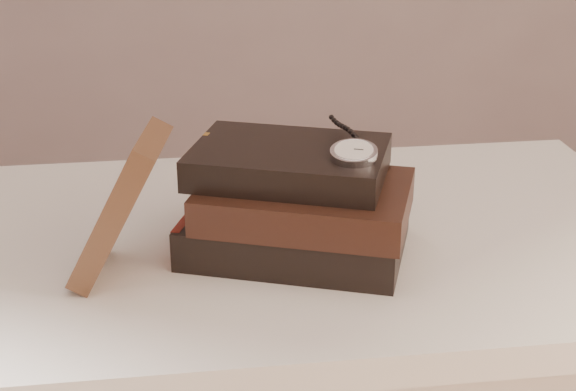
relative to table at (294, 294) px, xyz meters
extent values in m
cube|color=white|center=(0.00, 0.00, 0.07)|extent=(1.00, 0.60, 0.04)
cube|color=white|center=(0.00, 0.00, 0.01)|extent=(0.88, 0.49, 0.08)
cylinder|color=white|center=(0.45, 0.25, -0.30)|extent=(0.05, 0.05, 0.71)
cube|color=black|center=(0.00, -0.05, 0.12)|extent=(0.31, 0.26, 0.05)
cube|color=#F6E5C9|center=(0.00, -0.05, 0.12)|extent=(0.30, 0.25, 0.04)
cube|color=gold|center=(-0.12, 0.02, 0.12)|extent=(0.01, 0.01, 0.05)
cube|color=maroon|center=(-0.12, -0.01, 0.12)|extent=(0.07, 0.16, 0.05)
cube|color=black|center=(0.00, -0.06, 0.16)|extent=(0.29, 0.25, 0.04)
cube|color=#F6E5C9|center=(0.01, -0.06, 0.16)|extent=(0.28, 0.23, 0.03)
cube|color=gold|center=(-0.10, 0.00, 0.16)|extent=(0.01, 0.01, 0.05)
cube|color=black|center=(-0.01, -0.04, 0.21)|extent=(0.27, 0.23, 0.04)
cube|color=#F6E5C9|center=(-0.01, -0.04, 0.21)|extent=(0.26, 0.22, 0.03)
cube|color=gold|center=(-0.11, 0.03, 0.21)|extent=(0.01, 0.01, 0.04)
cube|color=#3E2517|center=(-0.21, -0.09, 0.18)|extent=(0.13, 0.13, 0.18)
cylinder|color=silver|center=(0.06, -0.09, 0.23)|extent=(0.07, 0.07, 0.02)
cylinder|color=white|center=(0.06, -0.09, 0.24)|extent=(0.06, 0.06, 0.01)
torus|color=silver|center=(0.06, -0.09, 0.24)|extent=(0.07, 0.07, 0.01)
cylinder|color=silver|center=(0.07, -0.06, 0.23)|extent=(0.01, 0.01, 0.01)
cube|color=black|center=(0.06, -0.09, 0.24)|extent=(0.01, 0.01, 0.00)
cube|color=black|center=(0.06, -0.09, 0.24)|extent=(0.01, 0.01, 0.00)
sphere|color=black|center=(0.07, -0.05, 0.24)|extent=(0.01, 0.01, 0.01)
sphere|color=black|center=(0.07, -0.04, 0.24)|extent=(0.01, 0.01, 0.01)
sphere|color=black|center=(0.06, -0.03, 0.24)|extent=(0.01, 0.01, 0.01)
sphere|color=black|center=(0.06, -0.03, 0.24)|extent=(0.01, 0.01, 0.01)
sphere|color=black|center=(0.06, -0.02, 0.24)|extent=(0.01, 0.01, 0.01)
sphere|color=black|center=(0.06, -0.01, 0.24)|extent=(0.01, 0.01, 0.01)
sphere|color=black|center=(0.06, 0.00, 0.24)|extent=(0.01, 0.01, 0.01)
sphere|color=black|center=(0.06, 0.01, 0.24)|extent=(0.01, 0.01, 0.01)
sphere|color=black|center=(0.05, 0.02, 0.24)|extent=(0.01, 0.01, 0.01)
sphere|color=black|center=(0.05, 0.03, 0.24)|extent=(0.01, 0.01, 0.01)
torus|color=silver|center=(-0.09, 0.07, 0.17)|extent=(0.06, 0.03, 0.05)
torus|color=silver|center=(-0.04, 0.05, 0.17)|extent=(0.06, 0.03, 0.05)
cylinder|color=silver|center=(-0.06, 0.06, 0.17)|extent=(0.02, 0.01, 0.00)
cylinder|color=silver|center=(-0.09, 0.14, 0.16)|extent=(0.05, 0.11, 0.03)
cylinder|color=silver|center=(0.01, 0.10, 0.16)|extent=(0.05, 0.11, 0.03)
camera|label=1|loc=(-0.15, -1.01, 0.58)|focal=53.91mm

